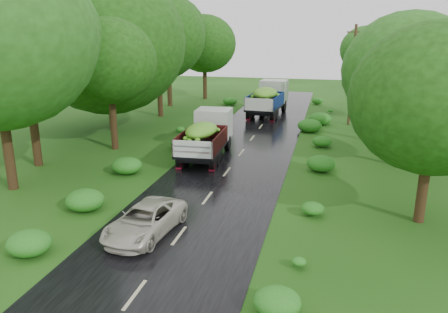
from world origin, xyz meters
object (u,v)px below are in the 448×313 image
(truck_far, at_px, (269,97))
(car, at_px, (145,220))
(truck_near, at_px, (207,133))
(utility_pole, at_px, (352,74))

(truck_far, height_order, car, truck_far)
(truck_near, relative_size, utility_pole, 0.80)
(truck_far, height_order, utility_pole, utility_pole)
(car, bearing_deg, truck_far, 94.05)
(car, bearing_deg, utility_pole, 76.81)
(car, relative_size, utility_pole, 0.52)
(truck_near, bearing_deg, utility_pole, 51.21)
(truck_near, distance_m, truck_far, 14.61)
(truck_near, height_order, car, truck_near)
(truck_far, xyz_separation_m, car, (-1.16, -25.35, -1.07))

